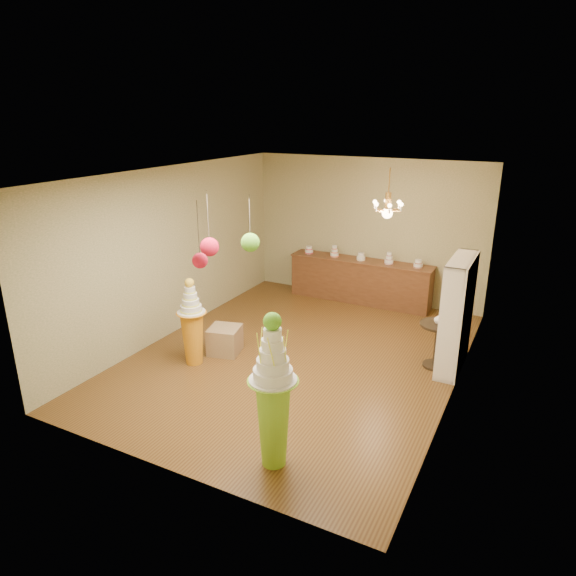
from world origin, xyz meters
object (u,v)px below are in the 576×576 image
at_px(pedestal_green, 273,404).
at_px(sideboard, 360,280).
at_px(pedestal_orange, 192,330).
at_px(round_table, 437,339).

bearing_deg(pedestal_green, sideboard, 99.76).
height_order(pedestal_green, sideboard, pedestal_green).
distance_m(pedestal_orange, round_table, 3.88).
bearing_deg(round_table, pedestal_orange, -154.60).
distance_m(sideboard, round_table, 3.10).
bearing_deg(sideboard, pedestal_orange, -109.58).
bearing_deg(pedestal_orange, round_table, 25.40).
relative_size(pedestal_orange, round_table, 1.95).
xyz_separation_m(pedestal_green, round_table, (1.14, 3.28, -0.31)).
bearing_deg(pedestal_green, pedestal_orange, 145.62).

